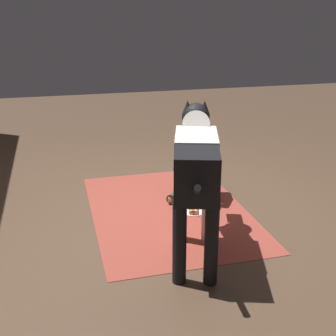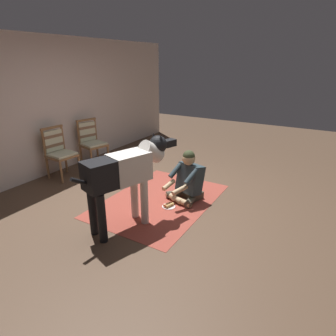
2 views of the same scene
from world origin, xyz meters
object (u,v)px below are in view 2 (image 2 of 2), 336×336
(dining_chair_right_of_pair, at_px, (91,140))
(person_sitting_on_floor, at_px, (188,180))
(large_dog, at_px, (126,171))
(hot_dog_on_plate, at_px, (169,205))
(dining_chair_left_of_pair, at_px, (59,150))

(dining_chair_right_of_pair, bearing_deg, person_sitting_on_floor, -100.28)
(person_sitting_on_floor, xyz_separation_m, large_dog, (-1.11, 0.35, 0.45))
(hot_dog_on_plate, bearing_deg, person_sitting_on_floor, -17.59)
(person_sitting_on_floor, height_order, large_dog, large_dog)
(dining_chair_right_of_pair, bearing_deg, large_dog, -125.34)
(dining_chair_right_of_pair, distance_m, large_dog, 2.73)
(person_sitting_on_floor, relative_size, hot_dog_on_plate, 3.97)
(dining_chair_left_of_pair, distance_m, person_sitting_on_floor, 2.61)
(large_dog, bearing_deg, hot_dog_on_plate, -17.59)
(dining_chair_left_of_pair, relative_size, large_dog, 0.63)
(person_sitting_on_floor, xyz_separation_m, hot_dog_on_plate, (-0.39, 0.13, -0.32))
(dining_chair_right_of_pair, bearing_deg, hot_dog_on_plate, -109.39)
(dining_chair_right_of_pair, distance_m, hot_dog_on_plate, 2.64)
(large_dog, xyz_separation_m, hot_dog_on_plate, (0.71, -0.23, -0.77))
(person_sitting_on_floor, distance_m, large_dog, 1.25)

